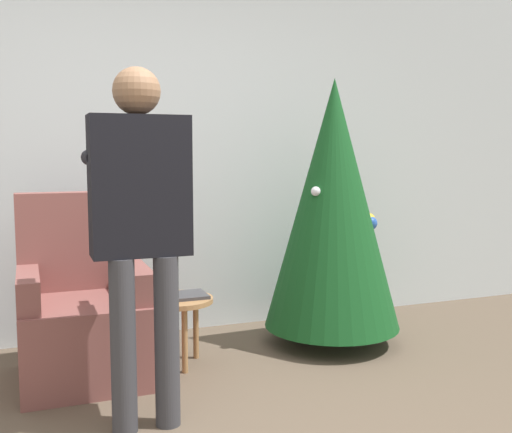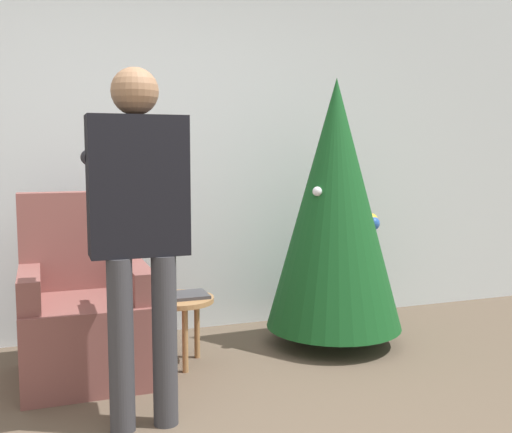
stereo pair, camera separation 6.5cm
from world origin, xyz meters
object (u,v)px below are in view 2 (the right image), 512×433
object	(u,v)px
christmas_tree	(335,204)
armchair	(85,315)
side_stool	(179,307)
person_standing	(139,212)

from	to	relation	value
christmas_tree	armchair	distance (m)	1.77
christmas_tree	armchair	world-z (taller)	christmas_tree
armchair	side_stool	size ratio (longest dim) A/B	2.50
armchair	side_stool	xyz separation A→B (m)	(0.56, -0.02, 0.00)
christmas_tree	person_standing	size ratio (longest dim) A/B	1.06
armchair	side_stool	bearing A→B (deg)	-2.21
armchair	side_stool	world-z (taller)	armchair
christmas_tree	armchair	bearing A→B (deg)	-179.22
christmas_tree	armchair	size ratio (longest dim) A/B	1.68
person_standing	armchair	bearing A→B (deg)	105.54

